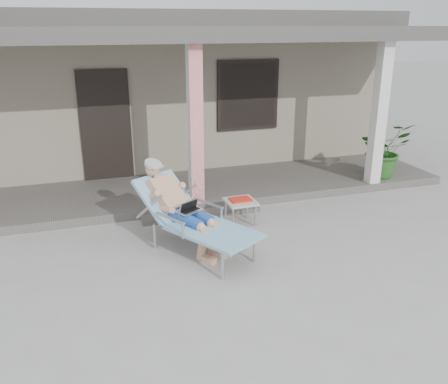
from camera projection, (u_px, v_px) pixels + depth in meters
name	position (u px, v px, depth m)	size (l,w,h in m)	color
ground	(239.00, 267.00, 6.28)	(60.00, 60.00, 0.00)	#9E9E99
house	(150.00, 84.00, 11.54)	(10.40, 5.40, 3.30)	gray
porch_deck	(185.00, 190.00, 8.94)	(10.00, 2.00, 0.15)	#605B56
porch_overhang	(182.00, 40.00, 7.98)	(10.00, 2.30, 2.85)	silver
porch_step	(202.00, 214.00, 7.92)	(2.00, 0.30, 0.07)	#605B56
lounger	(187.00, 197.00, 6.53)	(1.59, 2.01, 1.28)	#B7B7BC
side_table	(240.00, 203.00, 7.53)	(0.48, 0.48, 0.42)	#B5B5B0
potted_palm	(384.00, 149.00, 9.35)	(0.99, 0.86, 1.10)	#26591E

